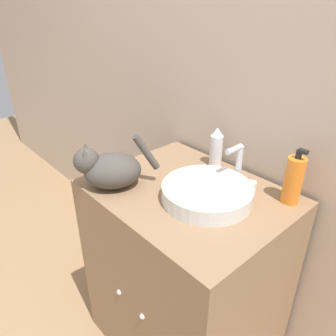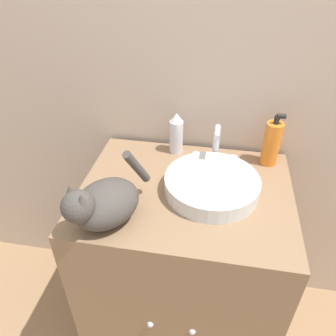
{
  "view_description": "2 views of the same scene",
  "coord_description": "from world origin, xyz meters",
  "views": [
    {
      "loc": [
        0.73,
        -0.47,
        1.51
      ],
      "look_at": [
        -0.05,
        0.24,
        0.95
      ],
      "focal_mm": 35.0,
      "sensor_mm": 36.0,
      "label": 1
    },
    {
      "loc": [
        0.09,
        -0.59,
        1.58
      ],
      "look_at": [
        -0.06,
        0.29,
        0.94
      ],
      "focal_mm": 35.0,
      "sensor_mm": 36.0,
      "label": 2
    }
  ],
  "objects": [
    {
      "name": "vanity_cabinet",
      "position": [
        0.0,
        0.29,
        0.43
      ],
      "size": [
        0.74,
        0.6,
        0.85
      ],
      "color": "#8C6B4C",
      "rests_on": "ground_plane"
    },
    {
      "name": "wall_back",
      "position": [
        0.0,
        0.63,
        1.25
      ],
      "size": [
        6.0,
        0.05,
        2.5
      ],
      "color": "#C6B29E",
      "rests_on": "ground_plane"
    },
    {
      "name": "faucet",
      "position": [
        0.09,
        0.47,
        0.92
      ],
      "size": [
        0.17,
        0.1,
        0.17
      ],
      "color": "silver",
      "rests_on": "vanity_cabinet"
    },
    {
      "name": "sink_basin",
      "position": [
        0.09,
        0.3,
        0.88
      ],
      "size": [
        0.33,
        0.33,
        0.06
      ],
      "color": "silver",
      "rests_on": "vanity_cabinet"
    },
    {
      "name": "cat",
      "position": [
        -0.23,
        0.1,
        0.93
      ],
      "size": [
        0.26,
        0.3,
        0.21
      ],
      "rotation": [
        0.0,
        0.0,
        -2.14
      ],
      "color": "#47423D",
      "rests_on": "vanity_cabinet"
    },
    {
      "name": "spray_bottle",
      "position": [
        -0.07,
        0.53,
        0.94
      ],
      "size": [
        0.05,
        0.05,
        0.17
      ],
      "color": "silver",
      "rests_on": "vanity_cabinet"
    },
    {
      "name": "soap_bottle",
      "position": [
        0.29,
        0.51,
        0.94
      ],
      "size": [
        0.06,
        0.06,
        0.21
      ],
      "color": "orange",
      "rests_on": "vanity_cabinet"
    }
  ]
}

